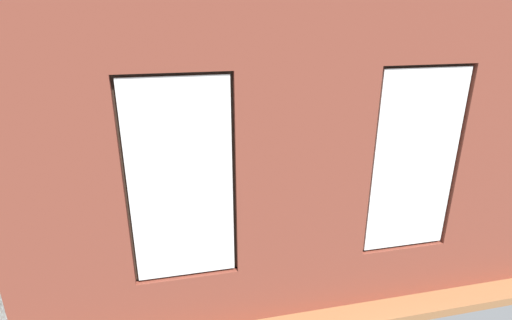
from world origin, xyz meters
TOP-DOWN VIEW (x-y plane):
  - ground_plane at (0.00, 0.00)m, footprint 6.29×5.63m
  - brick_wall_with_windows at (0.00, 2.43)m, footprint 5.69×0.30m
  - white_wall_right at (2.79, 0.20)m, footprint 0.10×4.63m
  - couch_by_window at (0.68, 1.79)m, footprint 1.87×0.87m
  - couch_left at (-2.14, 0.14)m, footprint 0.87×1.92m
  - coffee_table at (0.03, -0.10)m, footprint 1.24×0.71m
  - cup_ceramic at (0.40, 0.01)m, footprint 0.09×0.09m
  - candle_jar at (-0.06, 0.01)m, footprint 0.08×0.08m
  - remote_black at (-0.31, -0.22)m, footprint 0.18×0.07m
  - media_console at (2.49, -0.04)m, footprint 1.00×0.42m
  - tv_flatscreen at (2.49, -0.04)m, footprint 1.07×0.20m
  - papasan_chair at (0.35, -1.78)m, footprint 1.01×1.01m
  - potted_plant_corner_near_left at (-2.29, -1.82)m, footprint 0.81×0.81m
  - potted_plant_mid_room_small at (-0.76, -0.87)m, footprint 0.43×0.43m
  - potted_plant_by_left_couch at (-1.74, -1.27)m, footprint 0.28×0.28m
  - potted_plant_foreground_right at (2.19, -1.77)m, footprint 0.65×0.65m

SIDE VIEW (x-z plane):
  - ground_plane at x=0.00m, z-range -0.10..0.00m
  - media_console at x=2.49m, z-range 0.00..0.50m
  - couch_left at x=-2.14m, z-range -0.07..0.73m
  - couch_by_window at x=0.68m, z-range -0.07..0.73m
  - potted_plant_by_left_couch at x=-1.74m, z-range 0.09..0.61m
  - coffee_table at x=0.03m, z-range 0.16..0.61m
  - papasan_chair at x=0.35m, z-range 0.10..0.76m
  - potted_plant_mid_room_small at x=-0.76m, z-range 0.10..0.76m
  - remote_black at x=-0.31m, z-range 0.45..0.47m
  - cup_ceramic at x=0.40m, z-range 0.45..0.55m
  - candle_jar at x=-0.06m, z-range 0.45..0.57m
  - potted_plant_foreground_right at x=2.19m, z-range 0.14..1.12m
  - potted_plant_corner_near_left at x=-2.29m, z-range 0.16..1.33m
  - tv_flatscreen at x=2.49m, z-range 0.51..1.21m
  - brick_wall_with_windows at x=0.00m, z-range -0.02..3.22m
  - white_wall_right at x=2.79m, z-range 0.00..3.24m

